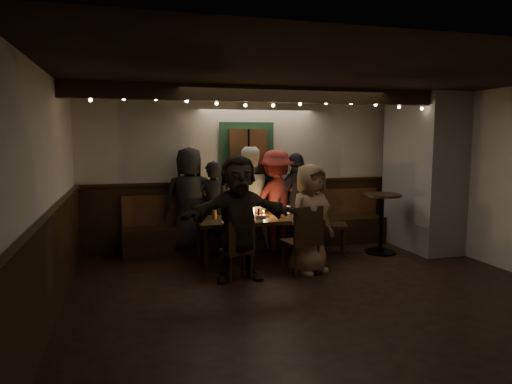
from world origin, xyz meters
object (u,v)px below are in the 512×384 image
object	(u,v)px
person_c	(248,199)
person_g	(310,219)
person_b	(213,208)
person_d	(276,200)
high_top	(382,216)
person_f	(239,218)
dining_table	(260,221)
chair_near_right	(304,237)
person_a	(190,201)
chair_end	(326,218)
chair_near_left	(239,246)
person_e	(297,201)

from	to	relation	value
person_c	person_g	size ratio (longest dim) A/B	1.13
person_g	person_b	bearing A→B (deg)	107.38
person_c	person_d	bearing A→B (deg)	160.31
high_top	person_f	bearing A→B (deg)	-163.77
dining_table	person_d	xyz separation A→B (m)	(0.48, 0.67, 0.22)
chair_near_right	person_a	bearing A→B (deg)	129.11
chair_near_right	person_f	bearing A→B (deg)	175.85
dining_table	chair_near_right	size ratio (longest dim) A/B	1.96
dining_table	person_b	xyz separation A→B (m)	(-0.59, 0.63, 0.13)
dining_table	person_c	xyz separation A→B (m)	(0.02, 0.76, 0.24)
chair_near_right	person_d	bearing A→B (deg)	86.28
person_c	chair_near_right	bearing A→B (deg)	93.55
person_a	person_g	distance (m)	2.12
dining_table	chair_end	distance (m)	1.17
chair_near_right	high_top	xyz separation A→B (m)	(1.68, 0.82, 0.07)
dining_table	chair_near_right	xyz separation A→B (m)	(0.38, -0.86, -0.08)
chair_near_left	person_a	size ratio (longest dim) A/B	0.47
chair_end	person_c	xyz separation A→B (m)	(-1.15, 0.61, 0.28)
person_c	person_e	size ratio (longest dim) A/B	1.06
person_c	dining_table	bearing A→B (deg)	79.53
person_a	chair_near_right	bearing A→B (deg)	130.07
person_d	chair_end	bearing A→B (deg)	131.98
person_d	chair_near_right	bearing A→B (deg)	75.93
dining_table	person_c	bearing A→B (deg)	88.83
dining_table	person_e	size ratio (longest dim) A/B	1.17
chair_near_left	high_top	bearing A→B (deg)	16.52
person_b	person_g	bearing A→B (deg)	145.25
person_g	person_d	bearing A→B (deg)	69.73
high_top	person_a	world-z (taller)	person_a
person_e	person_f	xyz separation A→B (m)	(-1.38, -1.47, 0.02)
dining_table	high_top	world-z (taller)	high_top
chair_near_right	person_f	distance (m)	0.95
high_top	person_d	xyz separation A→B (m)	(-1.58, 0.72, 0.22)
chair_near_left	high_top	world-z (taller)	high_top
dining_table	person_e	world-z (taller)	person_e
chair_near_right	person_c	distance (m)	1.69
chair_near_left	person_b	world-z (taller)	person_b
person_b	person_e	world-z (taller)	person_e
person_a	person_c	world-z (taller)	person_a
dining_table	chair_near_left	world-z (taller)	dining_table
chair_near_right	person_e	xyz separation A→B (m)	(0.48, 1.54, 0.27)
dining_table	person_a	size ratio (longest dim) A/B	1.10
person_e	person_a	bearing A→B (deg)	-27.38
person_a	person_e	size ratio (longest dim) A/B	1.06
chair_near_right	person_g	xyz separation A→B (m)	(0.14, 0.12, 0.22)
chair_end	person_g	size ratio (longest dim) A/B	0.68
chair_end	person_c	distance (m)	1.33
chair_near_left	person_f	bearing A→B (deg)	87.82
high_top	person_a	bearing A→B (deg)	164.73
person_a	high_top	bearing A→B (deg)	165.70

